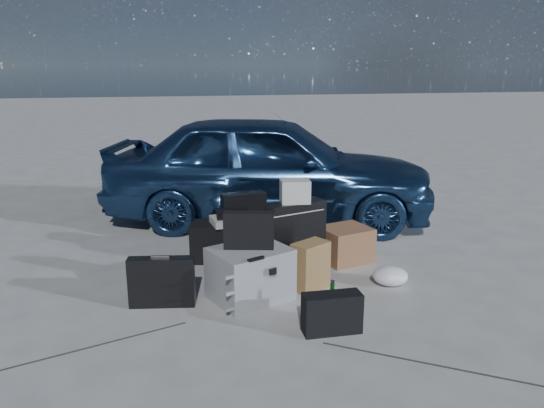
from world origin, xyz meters
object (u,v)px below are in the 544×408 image
(car, at_px, (270,168))
(green_bottle, at_px, (332,304))
(duffel_bag, at_px, (230,242))
(cardboard_box, at_px, (345,244))
(suitcase_left, at_px, (244,221))
(briefcase, at_px, (162,282))
(suitcase_right, at_px, (295,237))
(pelican_case, at_px, (250,274))

(car, distance_m, green_bottle, 2.80)
(duffel_bag, distance_m, green_bottle, 1.59)
(green_bottle, bearing_deg, cardboard_box, 65.29)
(suitcase_left, bearing_deg, briefcase, -131.84)
(car, bearing_deg, suitcase_right, -168.22)
(briefcase, distance_m, suitcase_right, 1.31)
(suitcase_right, xyz_separation_m, cardboard_box, (0.55, 0.15, -0.16))
(green_bottle, bearing_deg, pelican_case, 130.52)
(suitcase_left, relative_size, cardboard_box, 1.31)
(suitcase_right, distance_m, duffel_bag, 0.70)
(pelican_case, relative_size, cardboard_box, 1.31)
(duffel_bag, bearing_deg, cardboard_box, 1.73)
(cardboard_box, bearing_deg, pelican_case, -148.78)
(car, xyz_separation_m, green_bottle, (-0.16, -2.76, -0.49))
(pelican_case, distance_m, green_bottle, 0.77)
(car, height_order, cardboard_box, car)
(briefcase, bearing_deg, suitcase_left, 64.33)
(suitcase_left, distance_m, suitcase_right, 0.82)
(car, distance_m, cardboard_box, 1.66)
(cardboard_box, bearing_deg, briefcase, -160.58)
(briefcase, bearing_deg, suitcase_right, 31.11)
(suitcase_left, bearing_deg, suitcase_right, -71.45)
(suitcase_right, bearing_deg, green_bottle, -108.06)
(suitcase_left, xyz_separation_m, duffel_bag, (-0.19, -0.33, -0.11))
(briefcase, relative_size, green_bottle, 1.55)
(briefcase, height_order, cardboard_box, briefcase)
(briefcase, bearing_deg, duffel_bag, 62.64)
(suitcase_right, bearing_deg, duffel_bag, 124.54)
(briefcase, xyz_separation_m, duffel_bag, (0.68, 0.89, -0.01))
(car, distance_m, suitcase_left, 1.11)
(briefcase, bearing_deg, cardboard_box, 29.37)
(green_bottle, bearing_deg, suitcase_right, 89.28)
(car, height_order, pelican_case, car)
(pelican_case, xyz_separation_m, suitcase_left, (0.17, 1.24, 0.08))
(duffel_bag, bearing_deg, briefcase, -111.69)
(car, bearing_deg, cardboard_box, -148.40)
(pelican_case, xyz_separation_m, cardboard_box, (1.06, 0.64, -0.05))
(pelican_case, distance_m, suitcase_right, 0.72)
(pelican_case, height_order, cardboard_box, pelican_case)
(suitcase_right, relative_size, green_bottle, 2.00)
(pelican_case, xyz_separation_m, green_bottle, (0.50, -0.58, -0.05))
(duffel_bag, xyz_separation_m, green_bottle, (0.52, -1.50, -0.02))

